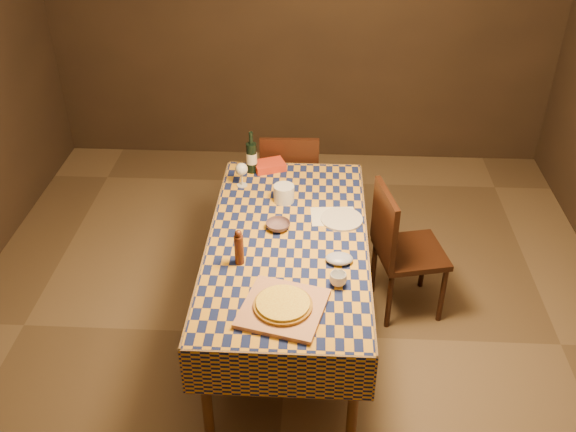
% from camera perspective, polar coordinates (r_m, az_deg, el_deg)
% --- Properties ---
extents(room, '(5.00, 5.10, 2.70)m').
position_cam_1_polar(room, '(3.45, -0.04, 5.76)').
color(room, brown).
rests_on(room, ground).
extents(dining_table, '(0.94, 1.84, 0.77)m').
position_cam_1_polar(dining_table, '(3.81, -0.04, -3.00)').
color(dining_table, brown).
rests_on(dining_table, ground).
extents(cutting_board, '(0.49, 0.49, 0.03)m').
position_cam_1_polar(cutting_board, '(3.27, -0.44, -8.20)').
color(cutting_board, '#B87956').
rests_on(cutting_board, dining_table).
extents(pizza, '(0.37, 0.37, 0.03)m').
position_cam_1_polar(pizza, '(3.26, -0.44, -7.85)').
color(pizza, '#986719').
rests_on(pizza, cutting_board).
extents(pepper_mill, '(0.07, 0.07, 0.22)m').
position_cam_1_polar(pepper_mill, '(3.53, -4.38, -2.85)').
color(pepper_mill, '#4E2312').
rests_on(pepper_mill, dining_table).
extents(bowl, '(0.18, 0.18, 0.05)m').
position_cam_1_polar(bowl, '(3.84, -0.89, -0.86)').
color(bowl, '#5D464E').
rests_on(bowl, dining_table).
extents(wine_glass, '(0.09, 0.09, 0.17)m').
position_cam_1_polar(wine_glass, '(4.22, -4.16, 4.10)').
color(wine_glass, silver).
rests_on(wine_glass, dining_table).
extents(wine_bottle, '(0.09, 0.09, 0.30)m').
position_cam_1_polar(wine_bottle, '(4.39, -3.26, 5.26)').
color(wine_bottle, black).
rests_on(wine_bottle, dining_table).
extents(deli_tub, '(0.17, 0.17, 0.11)m').
position_cam_1_polar(deli_tub, '(4.08, -0.36, 2.02)').
color(deli_tub, silver).
rests_on(deli_tub, dining_table).
extents(takeout_container, '(0.25, 0.21, 0.05)m').
position_cam_1_polar(takeout_container, '(4.45, -1.68, 4.50)').
color(takeout_container, red).
rests_on(takeout_container, dining_table).
extents(white_plate, '(0.34, 0.34, 0.01)m').
position_cam_1_polar(white_plate, '(3.93, 4.80, -0.29)').
color(white_plate, silver).
rests_on(white_plate, dining_table).
extents(tumbler, '(0.11, 0.11, 0.07)m').
position_cam_1_polar(tumbler, '(3.42, 4.48, -5.63)').
color(tumbler, white).
rests_on(tumbler, dining_table).
extents(flour_patch, '(0.29, 0.23, 0.00)m').
position_cam_1_polar(flour_patch, '(3.97, 4.04, -0.03)').
color(flour_patch, silver).
rests_on(flour_patch, dining_table).
extents(flour_bag, '(0.16, 0.13, 0.05)m').
position_cam_1_polar(flour_bag, '(3.59, 4.57, -3.79)').
color(flour_bag, '#959FBE').
rests_on(flour_bag, dining_table).
extents(chair_far, '(0.43, 0.44, 0.93)m').
position_cam_1_polar(chair_far, '(4.81, 0.14, 3.16)').
color(chair_far, black).
rests_on(chair_far, ground).
extents(chair_right, '(0.51, 0.50, 0.93)m').
position_cam_1_polar(chair_right, '(4.19, 9.87, -2.55)').
color(chair_right, black).
rests_on(chair_right, ground).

